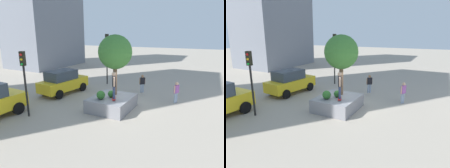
{
  "view_description": "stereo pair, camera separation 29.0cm",
  "coord_description": "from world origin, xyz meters",
  "views": [
    {
      "loc": [
        -11.79,
        -5.6,
        5.08
      ],
      "look_at": [
        -0.38,
        0.14,
        1.78
      ],
      "focal_mm": 31.67,
      "sensor_mm": 36.0,
      "label": 1
    },
    {
      "loc": [
        -11.65,
        -5.86,
        5.08
      ],
      "look_at": [
        -0.38,
        0.14,
        1.78
      ],
      "focal_mm": 31.67,
      "sensor_mm": 36.0,
      "label": 2
    }
  ],
  "objects": [
    {
      "name": "ground_plane",
      "position": [
        0.0,
        0.0,
        0.0
      ],
      "size": [
        120.0,
        120.0,
        0.0
      ],
      "primitive_type": "plane",
      "color": "#9E9384"
    },
    {
      "name": "planter_ledge",
      "position": [
        -0.38,
        0.14,
        0.44
      ],
      "size": [
        3.05,
        2.61,
        0.88
      ],
      "primitive_type": "cube",
      "color": "gray",
      "rests_on": "ground"
    },
    {
      "name": "plaza_tree",
      "position": [
        0.21,
        0.2,
        3.83
      ],
      "size": [
        2.31,
        2.31,
        4.12
      ],
      "color": "brown",
      "rests_on": "planter_ledge"
    },
    {
      "name": "boxwood_shrub",
      "position": [
        -0.48,
        0.14,
        1.12
      ],
      "size": [
        0.47,
        0.47,
        0.47
      ],
      "primitive_type": "sphere",
      "color": "#2D6628",
      "rests_on": "planter_ledge"
    },
    {
      "name": "hedge_clump",
      "position": [
        -1.14,
        0.58,
        1.16
      ],
      "size": [
        0.56,
        0.56,
        0.56
      ],
      "primitive_type": "sphere",
      "color": "#2D6628",
      "rests_on": "planter_ledge"
    },
    {
      "name": "skateboard",
      "position": [
        -0.81,
        -0.21,
        0.94
      ],
      "size": [
        0.81,
        0.53,
        0.07
      ],
      "color": "#A51E1E",
      "rests_on": "planter_ledge"
    },
    {
      "name": "skateboarder",
      "position": [
        -0.81,
        -0.21,
        1.96
      ],
      "size": [
        0.53,
        0.4,
        1.75
      ],
      "color": "navy",
      "rests_on": "skateboard"
    },
    {
      "name": "sedan_parked",
      "position": [
        1.06,
        5.58,
        1.03
      ],
      "size": [
        4.53,
        2.43,
        2.02
      ],
      "color": "gold",
      "rests_on": "ground"
    },
    {
      "name": "traffic_light_corner",
      "position": [
        5.64,
        3.72,
        3.38
      ],
      "size": [
        0.35,
        0.31,
        5.01
      ],
      "color": "black",
      "rests_on": "ground"
    },
    {
      "name": "traffic_light_median",
      "position": [
        -3.83,
        4.27,
        2.79
      ],
      "size": [
        0.37,
        0.35,
        4.06
      ],
      "color": "black",
      "rests_on": "ground"
    },
    {
      "name": "bystander_watching",
      "position": [
        2.89,
        -3.56,
        0.93
      ],
      "size": [
        0.51,
        0.35,
        1.62
      ],
      "color": "#8C9EB7",
      "rests_on": "ground"
    },
    {
      "name": "passerby_with_bag",
      "position": [
        4.3,
        -0.46,
        0.92
      ],
      "size": [
        0.41,
        0.44,
        1.59
      ],
      "color": "#8C9EB7",
      "rests_on": "ground"
    },
    {
      "name": "brick_midrise",
      "position": [
        12.0,
        18.05,
        9.75
      ],
      "size": [
        10.67,
        7.3,
        19.5
      ],
      "primitive_type": "cube",
      "color": "slate",
      "rests_on": "ground"
    }
  ]
}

